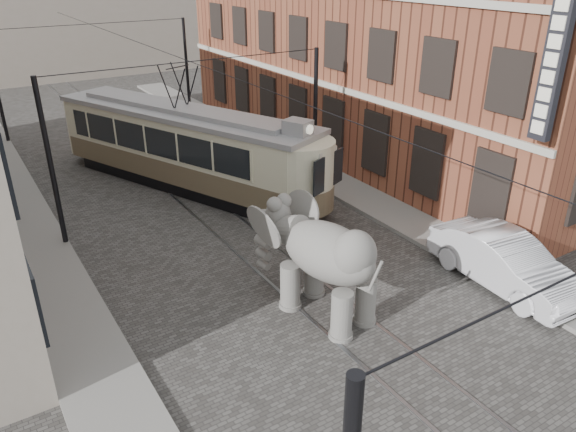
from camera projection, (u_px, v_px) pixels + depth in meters
ground at (288, 275)px, 17.85m from camera, size 120.00×120.00×0.00m
tram_rails at (288, 275)px, 17.84m from camera, size 1.54×80.00×0.02m
sidewalk_right at (422, 229)px, 20.72m from camera, size 2.00×60.00×0.15m
sidewalk_left at (82, 342)px, 14.67m from camera, size 2.00×60.00×0.15m
brick_building at (377, 30)px, 27.45m from camera, size 8.00×26.00×12.00m
catenary at (211, 147)px, 20.28m from camera, size 11.00×30.20×6.00m
tram at (183, 129)px, 23.60m from camera, size 7.74×13.40×5.31m
elephant at (328, 267)px, 15.27m from camera, size 3.77×5.58×3.14m
parked_car at (505, 261)px, 17.00m from camera, size 2.08×5.15×1.67m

